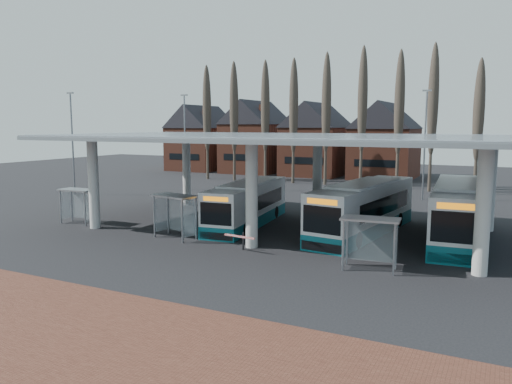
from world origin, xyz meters
The scene contains 15 objects.
ground centered at (0.00, 0.00, 0.00)m, with size 140.00×140.00×0.00m, color black.
brick_strip centered at (0.00, -12.00, 0.01)m, with size 70.00×10.00×0.03m, color brown.
station_canopy centered at (0.00, 8.00, 5.68)m, with size 32.00×16.00×6.34m.
poplar_row centered at (0.00, 33.00, 8.78)m, with size 45.10×1.10×14.50m.
townhouse_row centered at (-15.75, 44.00, 5.94)m, with size 36.80×10.30×12.25m.
lamp_post_a centered at (-18.00, 22.00, 5.34)m, with size 0.80×0.16×10.17m.
lamp_post_b centered at (6.00, 26.00, 5.34)m, with size 0.80×0.16×10.17m.
lamp_post_d centered at (-26.00, 14.00, 5.34)m, with size 0.80×0.16×10.17m.
bus_1 centered at (-3.26, 8.27, 1.43)m, with size 3.67×11.13×3.04m.
bus_2 centered at (4.82, 8.98, 1.59)m, with size 4.08×12.35×3.37m.
bus_3 centered at (10.36, 9.96, 1.67)m, with size 3.58×12.88×3.54m.
shelter_0 centered at (-14.23, 3.30, 1.79)m, with size 2.69×1.40×2.47m.
shelter_1 centered at (-5.24, 2.53, 1.97)m, with size 3.15×2.01×2.71m.
shelter_2 centered at (7.16, 1.14, 1.87)m, with size 2.90×1.67×2.57m.
barrier centered at (-0.13, 1.38, 0.77)m, with size 1.99×0.64×1.00m.
Camera 1 is at (12.78, -22.45, 7.00)m, focal length 35.00 mm.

